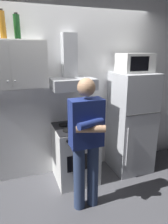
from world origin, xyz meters
TOP-DOWN VIEW (x-y plane):
  - ground_plane at (0.00, 0.00)m, footprint 7.00×7.00m
  - back_wall_tiled at (0.00, 0.60)m, footprint 4.80×0.10m
  - upper_cabinet at (-0.85, 0.37)m, footprint 0.90×0.37m
  - stove_oven at (-0.05, 0.25)m, footprint 0.60×0.62m
  - range_hood at (-0.05, 0.38)m, footprint 0.60×0.44m
  - refrigerator at (0.90, 0.25)m, footprint 0.60×0.62m
  - microwave at (0.90, 0.27)m, footprint 0.48×0.37m
  - person_standing at (-0.10, -0.36)m, footprint 0.38×0.33m
  - cooking_pot at (0.08, 0.13)m, footprint 0.28×0.18m
  - bottle_wine_green at (-0.72, 0.41)m, footprint 0.08×0.08m
  - bottle_liquor_amber at (-0.89, 0.34)m, footprint 0.07×0.07m

SIDE VIEW (x-z plane):
  - ground_plane at x=0.00m, z-range 0.00..0.00m
  - stove_oven at x=-0.05m, z-range 0.00..0.87m
  - refrigerator at x=0.90m, z-range 0.00..1.60m
  - person_standing at x=-0.10m, z-range 0.08..1.72m
  - cooking_pot at x=0.08m, z-range 0.87..0.98m
  - back_wall_tiled at x=0.00m, z-range 0.00..2.70m
  - range_hood at x=-0.05m, z-range 1.22..1.97m
  - microwave at x=0.90m, z-range 1.60..1.88m
  - upper_cabinet at x=-0.85m, z-range 1.45..2.05m
  - bottle_wine_green at x=-0.72m, z-range 2.04..2.35m
  - bottle_liquor_amber at x=-0.89m, z-range 2.04..2.37m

